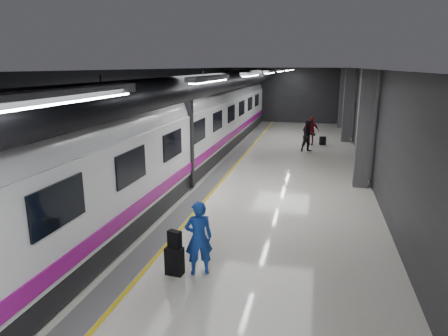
# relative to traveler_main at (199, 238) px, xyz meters

# --- Properties ---
(ground) EXTENTS (40.00, 40.00, 0.00)m
(ground) POSITION_rel_traveler_main_xyz_m (-0.33, 6.10, -0.88)
(ground) COLOR silver
(ground) RESTS_ON ground
(platform_hall) EXTENTS (10.02, 40.02, 4.51)m
(platform_hall) POSITION_rel_traveler_main_xyz_m (-0.61, 7.05, 2.66)
(platform_hall) COLOR black
(platform_hall) RESTS_ON ground
(train) EXTENTS (3.05, 38.00, 4.05)m
(train) POSITION_rel_traveler_main_xyz_m (-3.57, 6.10, 1.19)
(train) COLOR black
(train) RESTS_ON ground
(traveler_main) EXTENTS (0.75, 0.64, 1.75)m
(traveler_main) POSITION_rel_traveler_main_xyz_m (0.00, 0.00, 0.00)
(traveler_main) COLOR blue
(traveler_main) RESTS_ON ground
(suitcase_main) EXTENTS (0.42, 0.29, 0.65)m
(suitcase_main) POSITION_rel_traveler_main_xyz_m (-0.53, -0.17, -0.55)
(suitcase_main) COLOR black
(suitcase_main) RESTS_ON ground
(shoulder_bag) EXTENTS (0.34, 0.25, 0.41)m
(shoulder_bag) POSITION_rel_traveler_main_xyz_m (-0.52, -0.15, -0.02)
(shoulder_bag) COLOR black
(shoulder_bag) RESTS_ON suitcase_main
(traveler_far_a) EXTENTS (1.05, 0.97, 1.73)m
(traveler_far_a) POSITION_rel_traveler_main_xyz_m (2.00, 14.36, -0.01)
(traveler_far_a) COLOR black
(traveler_far_a) RESTS_ON ground
(traveler_far_b) EXTENTS (1.04, 0.56, 1.69)m
(traveler_far_b) POSITION_rel_traveler_main_xyz_m (2.07, 16.49, -0.03)
(traveler_far_b) COLOR maroon
(traveler_far_b) RESTS_ON ground
(suitcase_far) EXTENTS (0.40, 0.34, 0.51)m
(suitcase_far) POSITION_rel_traveler_main_xyz_m (2.81, 16.53, -0.62)
(suitcase_far) COLOR black
(suitcase_far) RESTS_ON ground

